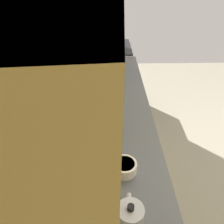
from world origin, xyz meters
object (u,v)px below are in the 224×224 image
bowl (124,167)px  kettle (130,218)px  microwave (106,59)px  oven_range (108,78)px

bowl → kettle: (-0.33, 0.00, 0.04)m
microwave → kettle: (-1.63, -0.09, -0.07)m
bowl → microwave: bearing=4.1°
oven_range → bowl: bearing=-177.9°
kettle → microwave: bearing=3.3°
bowl → kettle: size_ratio=0.82×
microwave → bowl: size_ratio=3.69×
oven_range → bowl: 2.11m
bowl → kettle: bearing=180.0°
microwave → bowl: microwave is taller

